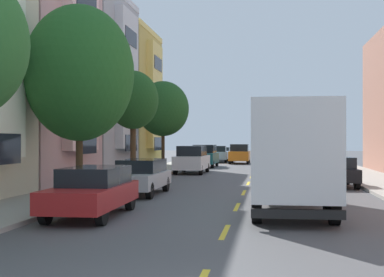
% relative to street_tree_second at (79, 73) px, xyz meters
% --- Properties ---
extents(ground_plane, '(160.00, 160.00, 0.00)m').
position_rel_street_tree_second_xyz_m(ground_plane, '(6.40, 16.28, -5.02)').
color(ground_plane, '#4C4C4F').
extents(sidewalk_left, '(3.20, 120.00, 0.14)m').
position_rel_street_tree_second_xyz_m(sidewalk_left, '(-0.70, 14.28, -4.95)').
color(sidewalk_left, '#A39E93').
rests_on(sidewalk_left, ground_plane).
extents(sidewalk_right, '(3.20, 120.00, 0.14)m').
position_rel_street_tree_second_xyz_m(sidewalk_right, '(13.50, 14.28, -4.95)').
color(sidewalk_right, '#A39E93').
rests_on(sidewalk_right, ground_plane).
extents(lane_centerline_dashes, '(0.14, 47.20, 0.01)m').
position_rel_street_tree_second_xyz_m(lane_centerline_dashes, '(6.40, 10.78, -5.01)').
color(lane_centerline_dashes, yellow).
rests_on(lane_centerline_dashes, ground_plane).
extents(townhouse_fourth_dove_grey, '(12.85, 8.47, 12.35)m').
position_rel_street_tree_second_xyz_m(townhouse_fourth_dove_grey, '(-8.32, 14.36, 0.96)').
color(townhouse_fourth_dove_grey, '#A8A8AD').
rests_on(townhouse_fourth_dove_grey, ground_plane).
extents(townhouse_fifth_mustard, '(13.50, 8.47, 11.68)m').
position_rel_street_tree_second_xyz_m(townhouse_fifth_mustard, '(-8.64, 23.03, 0.62)').
color(townhouse_fifth_mustard, tan).
rests_on(townhouse_fifth_mustard, ground_plane).
extents(street_tree_second, '(4.38, 4.38, 7.61)m').
position_rel_street_tree_second_xyz_m(street_tree_second, '(0.00, 0.00, 0.00)').
color(street_tree_second, '#47331E').
rests_on(street_tree_second, sidewalk_left).
extents(street_tree_third, '(2.84, 2.84, 6.08)m').
position_rel_street_tree_second_xyz_m(street_tree_third, '(0.00, 8.32, -0.47)').
color(street_tree_third, '#47331E').
rests_on(street_tree_third, sidewalk_left).
extents(street_tree_farthest, '(3.71, 3.71, 6.42)m').
position_rel_street_tree_second_xyz_m(street_tree_farthest, '(0.00, 16.64, -0.43)').
color(street_tree_farthest, '#47331E').
rests_on(street_tree_farthest, sidewalk_left).
extents(delivery_box_truck, '(2.48, 7.43, 3.46)m').
position_rel_street_tree_second_xyz_m(delivery_box_truck, '(8.20, -2.91, -3.07)').
color(delivery_box_truck, white).
rests_on(delivery_box_truck, ground_plane).
extents(parked_hatchback_forest, '(1.78, 4.02, 1.50)m').
position_rel_street_tree_second_xyz_m(parked_hatchback_forest, '(2.13, 40.90, -4.26)').
color(parked_hatchback_forest, '#194C28').
rests_on(parked_hatchback_forest, ground_plane).
extents(parked_pickup_sky, '(2.11, 5.34, 1.73)m').
position_rel_street_tree_second_xyz_m(parked_pickup_sky, '(2.17, 35.07, -4.19)').
color(parked_pickup_sky, '#7A9EC6').
rests_on(parked_pickup_sky, ground_plane).
extents(parked_wagon_silver, '(1.84, 4.71, 1.50)m').
position_rel_street_tree_second_xyz_m(parked_wagon_silver, '(2.04, 1.91, -4.21)').
color(parked_wagon_silver, '#B2B5BA').
rests_on(parked_wagon_silver, ground_plane).
extents(parked_suv_white, '(2.02, 4.83, 1.93)m').
position_rel_street_tree_second_xyz_m(parked_suv_white, '(2.14, 16.30, -4.03)').
color(parked_suv_white, silver).
rests_on(parked_suv_white, ground_plane).
extents(parked_wagon_charcoal, '(1.94, 4.75, 1.50)m').
position_rel_street_tree_second_xyz_m(parked_wagon_charcoal, '(10.67, 35.20, -4.21)').
color(parked_wagon_charcoal, '#333338').
rests_on(parked_wagon_charcoal, ground_plane).
extents(parked_wagon_red, '(1.91, 4.74, 1.50)m').
position_rel_street_tree_second_xyz_m(parked_wagon_red, '(2.16, -4.56, -4.21)').
color(parked_wagon_red, '#AD1E1E').
rests_on(parked_wagon_red, ground_plane).
extents(parked_hatchback_champagne, '(1.79, 4.02, 1.50)m').
position_rel_street_tree_second_xyz_m(parked_hatchback_champagne, '(10.67, 19.10, -4.26)').
color(parked_hatchback_champagne, tan).
rests_on(parked_hatchback_champagne, ground_plane).
extents(parked_hatchback_black, '(1.85, 4.05, 1.50)m').
position_rel_street_tree_second_xyz_m(parked_hatchback_black, '(10.83, 6.77, -4.26)').
color(parked_hatchback_black, black).
rests_on(parked_hatchback_black, ground_plane).
extents(parked_suv_teal, '(2.01, 4.82, 1.93)m').
position_rel_street_tree_second_xyz_m(parked_suv_teal, '(2.01, 24.84, -4.03)').
color(parked_suv_teal, '#195B60').
rests_on(parked_suv_teal, ground_plane).
extents(moving_orange_sedan, '(1.95, 4.80, 1.93)m').
position_rel_street_tree_second_xyz_m(moving_orange_sedan, '(4.60, 32.25, -4.03)').
color(moving_orange_sedan, orange).
rests_on(moving_orange_sedan, ground_plane).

